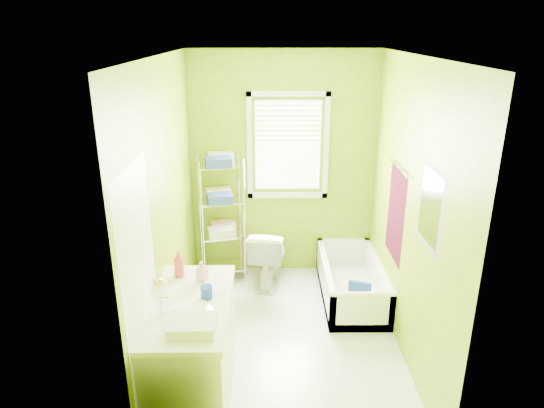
{
  "coord_description": "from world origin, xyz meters",
  "views": [
    {
      "loc": [
        -0.16,
        -3.9,
        2.81
      ],
      "look_at": [
        -0.14,
        0.25,
        1.29
      ],
      "focal_mm": 32.0,
      "sensor_mm": 36.0,
      "label": 1
    }
  ],
  "objects_px": {
    "bathtub": "(351,287)",
    "toilet": "(268,256)",
    "wire_shelf_unit": "(222,206)",
    "vanity": "(192,350)"
  },
  "relations": [
    {
      "from": "bathtub",
      "to": "wire_shelf_unit",
      "type": "relative_size",
      "value": 0.9
    },
    {
      "from": "bathtub",
      "to": "toilet",
      "type": "bearing_deg",
      "value": 158.74
    },
    {
      "from": "wire_shelf_unit",
      "to": "bathtub",
      "type": "bearing_deg",
      "value": -19.22
    },
    {
      "from": "wire_shelf_unit",
      "to": "vanity",
      "type": "bearing_deg",
      "value": -91.86
    },
    {
      "from": "toilet",
      "to": "vanity",
      "type": "distance_m",
      "value": 1.97
    },
    {
      "from": "bathtub",
      "to": "vanity",
      "type": "relative_size",
      "value": 1.14
    },
    {
      "from": "bathtub",
      "to": "wire_shelf_unit",
      "type": "bearing_deg",
      "value": 160.78
    },
    {
      "from": "bathtub",
      "to": "toilet",
      "type": "distance_m",
      "value": 1.0
    },
    {
      "from": "wire_shelf_unit",
      "to": "toilet",
      "type": "bearing_deg",
      "value": -15.57
    },
    {
      "from": "toilet",
      "to": "vanity",
      "type": "height_order",
      "value": "vanity"
    }
  ]
}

